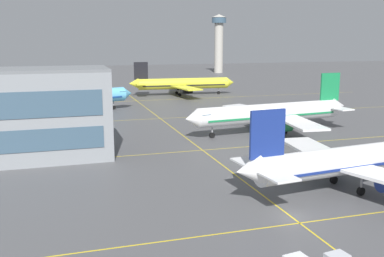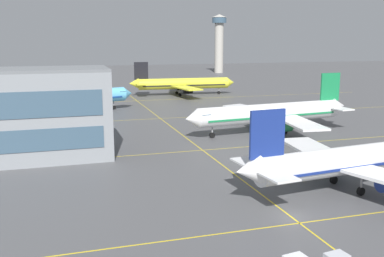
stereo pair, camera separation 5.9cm
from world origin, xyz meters
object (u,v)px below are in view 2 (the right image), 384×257
Objects in this scene: control_tower at (219,39)px; airliner_second_row at (272,113)px; airliner_front_gate at (357,160)px; airliner_far_left_stand at (182,84)px; airliner_third_row at (65,99)px.

airliner_second_row is at bearing -106.48° from control_tower.
airliner_front_gate is 0.98× the size of airliner_far_left_stand.
airliner_second_row is 1.18× the size of control_tower.
airliner_second_row reaches higher than airliner_far_left_stand.
airliner_far_left_stand is (41.58, 30.58, -0.13)m from airliner_third_row.
airliner_third_row is 1.15× the size of control_tower.
airliner_far_left_stand is 110.16m from control_tower.
airliner_far_left_stand is at bearing 90.84° from airliner_second_row.
airliner_second_row is 57.02m from airliner_third_row.
airliner_front_gate is 0.94× the size of airliner_second_row.
control_tower is at bearing 54.33° from airliner_third_row.
airliner_front_gate is 83.27m from airliner_third_row.
airliner_third_row is (-36.64, 74.77, 0.22)m from airliner_front_gate.
airliner_front_gate is at bearing -99.16° from airliner_second_row.
airliner_front_gate is at bearing -105.18° from control_tower.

